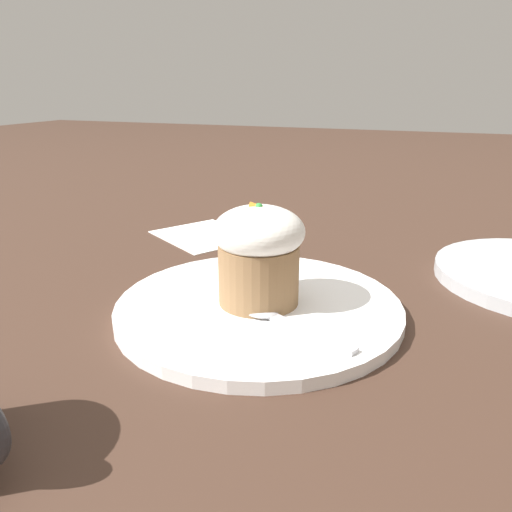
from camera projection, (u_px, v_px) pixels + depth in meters
The scene contains 5 objects.
ground_plane at pixel (259, 312), 0.48m from camera, with size 4.00×4.00×0.00m, color #3D281E.
dessert_plate at pixel (259, 307), 0.47m from camera, with size 0.27×0.27×0.01m.
carrot_cake at pixel (256, 251), 0.46m from camera, with size 0.08×0.08×0.10m.
spoon at pixel (276, 317), 0.43m from camera, with size 0.12×0.07×0.01m.
paper_napkin at pixel (205, 235), 0.71m from camera, with size 0.17×0.16×0.00m.
Camera 1 is at (0.15, -0.40, 0.21)m, focal length 35.00 mm.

